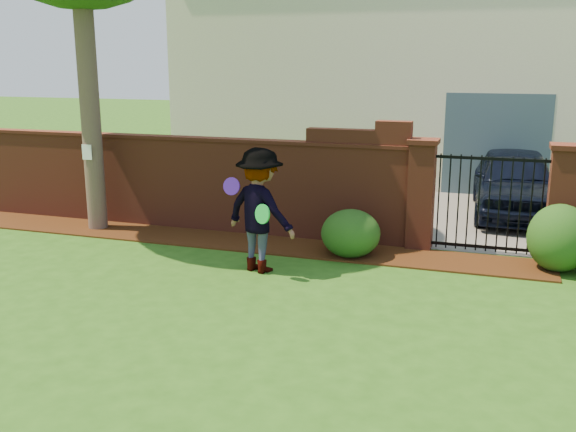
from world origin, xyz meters
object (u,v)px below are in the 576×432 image
(frisbee_green, at_px, (262,214))
(frisbee_purple, at_px, (232,186))
(man, at_px, (258,211))
(car, at_px, (516,184))

(frisbee_green, bearing_deg, frisbee_purple, 161.09)
(man, xyz_separation_m, frisbee_green, (0.19, -0.31, 0.03))
(frisbee_purple, bearing_deg, frisbee_green, -18.91)
(car, height_order, man, man)
(car, bearing_deg, man, -130.42)
(man, distance_m, frisbee_green, 0.36)
(man, relative_size, frisbee_green, 6.52)
(frisbee_purple, distance_m, frisbee_green, 0.68)
(frisbee_green, bearing_deg, car, 55.85)
(man, height_order, frisbee_purple, man)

